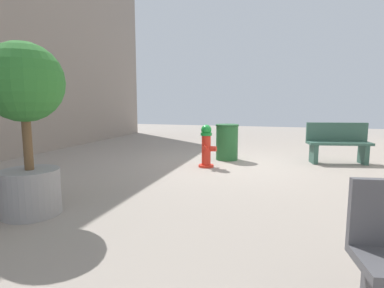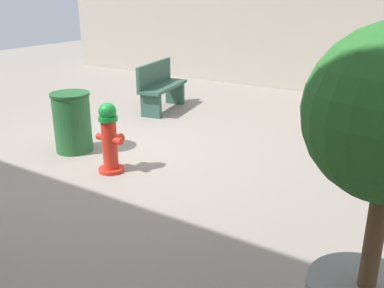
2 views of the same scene
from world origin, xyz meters
name	(u,v)px [view 1 (image 1 of 2)]	position (x,y,z in m)	size (l,w,h in m)	color
ground_plane	(232,165)	(0.00, 0.00, 0.00)	(23.40, 23.40, 0.00)	gray
fire_hydrant	(206,146)	(0.50, 0.42, 0.47)	(0.40, 0.42, 0.94)	red
bench_near	(338,143)	(-2.37, -0.89, 0.48)	(1.47, 0.71, 0.95)	#33594C
planter_tree	(25,110)	(1.97, 3.91, 1.33)	(0.97, 0.97, 2.16)	gray
trash_bin	(227,142)	(0.22, -0.59, 0.44)	(0.57, 0.57, 0.89)	#266633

